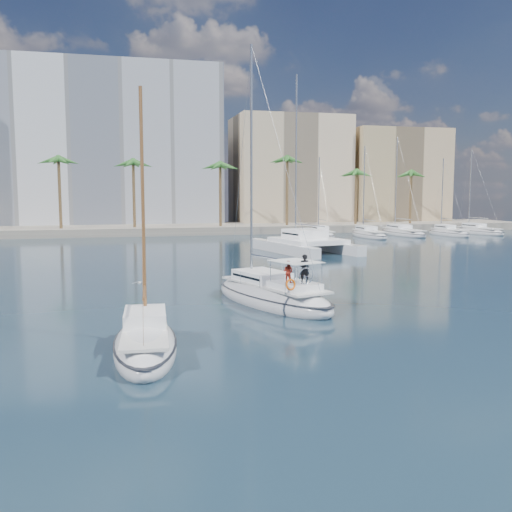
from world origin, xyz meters
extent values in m
plane|color=black|center=(0.00, 0.00, 0.00)|extent=(160.00, 160.00, 0.00)
cube|color=gray|center=(0.00, 61.00, 0.60)|extent=(120.00, 14.00, 1.20)
cube|color=silver|center=(-12.00, 73.00, 14.00)|extent=(42.00, 16.00, 28.00)
cube|color=beige|center=(22.00, 70.00, 10.00)|extent=(20.00, 14.00, 20.00)
cube|color=tan|center=(42.00, 68.00, 9.00)|extent=(18.00, 12.00, 18.00)
cylinder|color=brown|center=(0.00, 57.00, 5.25)|extent=(0.44, 0.44, 10.50)
sphere|color=#2C6424|center=(0.00, 57.00, 10.50)|extent=(3.60, 3.60, 3.60)
cylinder|color=brown|center=(34.00, 57.00, 5.25)|extent=(0.44, 0.44, 10.50)
sphere|color=#2C6424|center=(34.00, 57.00, 10.50)|extent=(3.60, 3.60, 3.60)
ellipsoid|color=silver|center=(-0.28, 1.19, 0.33)|extent=(6.71, 11.39, 2.25)
ellipsoid|color=black|center=(-0.28, 1.19, 0.65)|extent=(6.78, 11.50, 0.18)
cube|color=silver|center=(-0.21, 0.99, 1.19)|extent=(4.91, 8.50, 0.12)
cube|color=white|center=(-0.61, 2.18, 1.55)|extent=(3.33, 4.10, 0.60)
cube|color=black|center=(-0.61, 2.18, 1.57)|extent=(3.22, 3.71, 0.14)
cylinder|color=#B7BABF|center=(-1.01, 3.37, 8.37)|extent=(0.15, 0.15, 14.24)
cylinder|color=#B7BABF|center=(-0.31, 1.29, 2.75)|extent=(1.49, 4.20, 0.11)
cube|color=white|center=(0.45, -0.99, 1.43)|extent=(2.81, 3.23, 0.36)
cube|color=silver|center=(0.48, -1.09, 2.80)|extent=(2.81, 3.23, 0.04)
torus|color=silver|center=(0.78, -1.98, 2.10)|extent=(0.92, 0.36, 0.96)
torus|color=#DA580B|center=(-0.35, -2.79, 1.80)|extent=(0.66, 0.39, 0.64)
imported|color=black|center=(0.82, -1.55, 2.42)|extent=(0.62, 0.42, 1.63)
imported|color=maroon|center=(0.05, -1.04, 2.23)|extent=(0.76, 0.76, 1.24)
ellipsoid|color=silver|center=(-8.17, -7.68, 0.28)|extent=(3.08, 8.29, 1.91)
ellipsoid|color=black|center=(-8.17, -7.68, 0.55)|extent=(3.11, 8.37, 0.18)
cube|color=silver|center=(-8.18, -7.84, 1.01)|extent=(2.21, 6.21, 0.12)
cube|color=white|center=(-8.12, -6.90, 1.37)|extent=(1.89, 2.77, 0.60)
cube|color=black|center=(-8.12, -6.90, 1.39)|extent=(1.89, 2.46, 0.14)
cylinder|color=brown|center=(-8.06, -5.96, 6.10)|extent=(0.15, 0.15, 10.06)
cylinder|color=brown|center=(-8.17, -7.60, 2.57)|extent=(0.32, 3.29, 0.11)
cube|color=silver|center=(8.30, 27.75, 0.55)|extent=(4.09, 13.39, 1.10)
cube|color=silver|center=(13.69, 28.95, 0.55)|extent=(4.09, 13.39, 1.10)
cube|color=white|center=(11.14, 27.69, 1.30)|extent=(7.58, 8.55, 0.50)
cube|color=white|center=(11.00, 28.35, 2.00)|extent=(4.49, 4.74, 1.00)
cube|color=black|center=(11.00, 28.35, 2.05)|extent=(4.39, 4.22, 0.18)
cylinder|color=#B7BABF|center=(10.56, 30.32, 10.47)|extent=(0.18, 0.18, 17.94)
ellipsoid|color=silver|center=(-7.84, 5.66, 0.84)|extent=(0.20, 0.37, 0.18)
sphere|color=silver|center=(-7.84, 5.84, 0.86)|extent=(0.10, 0.10, 0.10)
cube|color=gray|center=(-8.10, 5.66, 0.87)|extent=(0.43, 0.15, 0.10)
cube|color=gray|center=(-7.57, 5.66, 0.87)|extent=(0.43, 0.15, 0.10)
camera|label=1|loc=(-9.24, -31.16, 6.72)|focal=40.00mm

